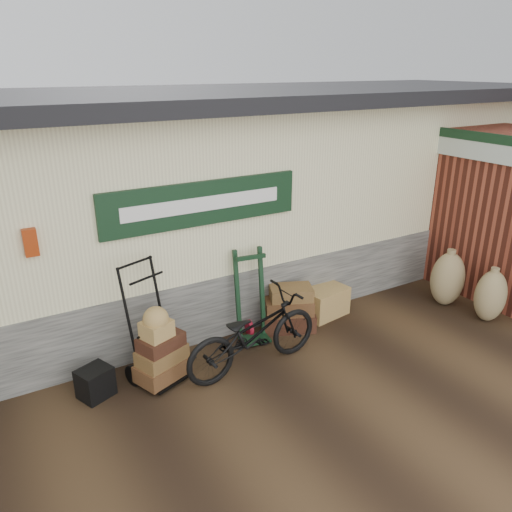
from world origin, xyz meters
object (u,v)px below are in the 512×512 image
at_px(bicycle, 253,329).
at_px(porter_trolley, 150,322).
at_px(wicker_hamper, 325,302).
at_px(black_trunk, 95,383).
at_px(green_barrow, 251,296).
at_px(suitcase_stack, 288,307).

bearing_deg(bicycle, porter_trolley, 64.14).
relative_size(wicker_hamper, black_trunk, 1.88).
relative_size(green_barrow, suitcase_stack, 1.74).
distance_m(wicker_hamper, bicycle, 1.80).
relative_size(porter_trolley, suitcase_stack, 2.02).
xyz_separation_m(black_trunk, bicycle, (1.84, -0.41, 0.36)).
bearing_deg(bicycle, black_trunk, 73.16).
bearing_deg(wicker_hamper, suitcase_stack, -175.70).
xyz_separation_m(porter_trolley, suitcase_stack, (2.07, 0.17, -0.42)).
relative_size(suitcase_stack, bicycle, 0.40).
distance_m(black_trunk, bicycle, 1.92).
relative_size(porter_trolley, wicker_hamper, 2.23).
distance_m(suitcase_stack, bicycle, 1.14).
height_order(wicker_hamper, black_trunk, wicker_hamper).
xyz_separation_m(porter_trolley, black_trunk, (-0.70, -0.04, -0.57)).
bearing_deg(black_trunk, suitcase_stack, 4.28).
bearing_deg(black_trunk, wicker_hamper, 4.28).
xyz_separation_m(suitcase_stack, black_trunk, (-2.77, -0.21, -0.15)).
bearing_deg(suitcase_stack, green_barrow, 177.69).
height_order(green_barrow, suitcase_stack, green_barrow).
xyz_separation_m(green_barrow, black_trunk, (-2.18, -0.23, -0.46)).
distance_m(wicker_hamper, black_trunk, 3.48).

